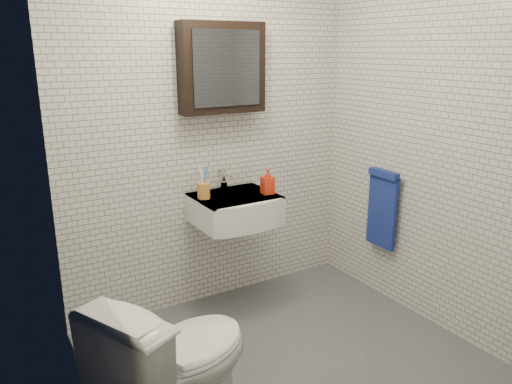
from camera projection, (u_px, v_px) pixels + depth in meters
ground at (291, 361)px, 3.03m from camera, size 2.20×2.00×0.01m
room_shell at (296, 120)px, 2.62m from camera, size 2.22×2.02×2.51m
washbasin at (238, 209)px, 3.44m from camera, size 0.55×0.50×0.20m
faucet at (224, 181)px, 3.56m from camera, size 0.06×0.20×0.15m
mirror_cabinet at (222, 68)px, 3.34m from camera, size 0.60×0.15×0.60m
towel_rail at (382, 206)px, 3.63m from camera, size 0.09×0.30×0.58m
toothbrush_cup at (204, 190)px, 3.36m from camera, size 0.11×0.11×0.24m
soap_bottle at (268, 181)px, 3.46m from camera, size 0.09×0.09×0.18m
toilet at (179, 363)px, 2.34m from camera, size 0.92×0.75×0.82m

